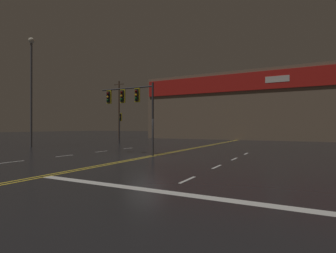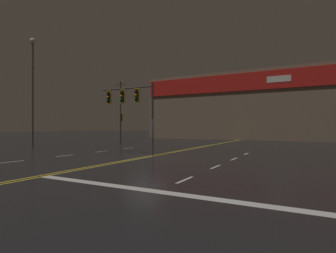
% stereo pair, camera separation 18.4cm
% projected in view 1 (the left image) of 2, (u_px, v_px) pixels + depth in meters
% --- Properties ---
extents(ground_plane, '(200.00, 200.00, 0.00)m').
position_uv_depth(ground_plane, '(145.00, 157.00, 16.88)').
color(ground_plane, black).
extents(road_markings, '(15.79, 60.00, 0.01)m').
position_uv_depth(road_markings, '(147.00, 161.00, 15.02)').
color(road_markings, gold).
rests_on(road_markings, ground).
extents(traffic_signal_median, '(4.52, 0.36, 4.99)m').
position_uv_depth(traffic_signal_median, '(129.00, 100.00, 18.70)').
color(traffic_signal_median, '#38383D').
rests_on(traffic_signal_median, ground).
extents(traffic_signal_corner_northwest, '(0.42, 0.36, 3.70)m').
position_uv_depth(traffic_signal_corner_northwest, '(120.00, 121.00, 32.18)').
color(traffic_signal_corner_northwest, '#38383D').
rests_on(traffic_signal_corner_northwest, ground).
extents(streetlight_near_right, '(0.56, 0.56, 10.85)m').
position_uv_depth(streetlight_near_right, '(31.00, 78.00, 25.93)').
color(streetlight_near_right, '#59595E').
rests_on(streetlight_near_right, ground).
extents(building_backdrop, '(32.22, 10.23, 10.69)m').
position_uv_depth(building_backdrop, '(244.00, 107.00, 44.43)').
color(building_backdrop, '#7A6651').
rests_on(building_backdrop, ground).
extents(utility_pole_row, '(45.36, 0.26, 10.44)m').
position_uv_depth(utility_pole_row, '(236.00, 104.00, 38.06)').
color(utility_pole_row, '#4C3828').
rests_on(utility_pole_row, ground).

